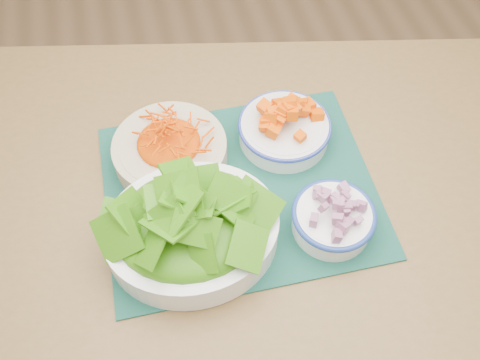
% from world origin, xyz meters
% --- Properties ---
extents(ground, '(4.00, 4.00, 0.00)m').
position_xyz_m(ground, '(0.00, 0.00, 0.00)').
color(ground, '#A2774E').
rests_on(ground, ground).
extents(table, '(1.29, 1.00, 0.75)m').
position_xyz_m(table, '(-0.15, -0.08, 0.65)').
color(table, brown).
rests_on(table, ground).
extents(placemat, '(0.50, 0.42, 0.00)m').
position_xyz_m(placemat, '(-0.18, -0.09, 0.75)').
color(placemat, '#0B3028').
rests_on(placemat, table).
extents(carrot_bowl, '(0.26, 0.26, 0.08)m').
position_xyz_m(carrot_bowl, '(-0.29, 0.01, 0.79)').
color(carrot_bowl, '#C5B393').
rests_on(carrot_bowl, placemat).
extents(squash_bowl, '(0.23, 0.23, 0.08)m').
position_xyz_m(squash_bowl, '(-0.07, 0.01, 0.79)').
color(squash_bowl, silver).
rests_on(squash_bowl, placemat).
extents(lettuce_bowl, '(0.30, 0.25, 0.15)m').
position_xyz_m(lettuce_bowl, '(-0.28, -0.18, 0.82)').
color(lettuce_bowl, white).
rests_on(lettuce_bowl, placemat).
extents(onion_bowl, '(0.15, 0.15, 0.07)m').
position_xyz_m(onion_bowl, '(-0.04, -0.21, 0.79)').
color(onion_bowl, white).
rests_on(onion_bowl, placemat).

